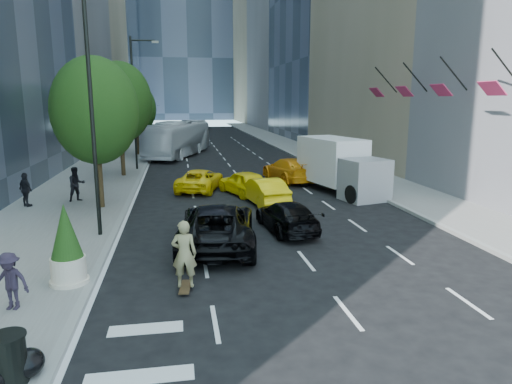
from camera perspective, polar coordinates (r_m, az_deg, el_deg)
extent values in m
plane|color=black|center=(15.94, 2.77, -8.79)|extent=(160.00, 160.00, 0.00)
cube|color=slate|center=(45.28, -16.97, 4.11)|extent=(6.00, 120.00, 0.15)
cube|color=slate|center=(46.84, 6.82, 4.76)|extent=(4.00, 120.00, 0.15)
cube|color=#83795B|center=(117.02, 3.08, 21.09)|extent=(20.00, 24.00, 50.00)
cylinder|color=black|center=(18.87, -19.87, 9.70)|extent=(0.16, 0.16, 10.00)
cylinder|color=black|center=(36.73, -15.03, 10.55)|extent=(0.16, 0.16, 10.00)
cylinder|color=black|center=(36.91, -13.97, 17.93)|extent=(1.80, 0.12, 0.12)
cube|color=#99998C|center=(36.86, -12.50, 17.85)|extent=(0.50, 0.22, 0.15)
cylinder|color=black|center=(24.21, -18.95, 1.86)|extent=(0.30, 0.30, 3.15)
ellipsoid|color=black|center=(23.92, -19.46, 9.57)|extent=(4.20, 4.20, 5.25)
cylinder|color=black|center=(34.02, -16.36, 4.83)|extent=(0.30, 0.30, 3.38)
ellipsoid|color=black|center=(33.81, -16.70, 10.71)|extent=(4.50, 4.50, 5.62)
cylinder|color=black|center=(46.91, -14.59, 6.37)|extent=(0.30, 0.30, 2.93)
ellipsoid|color=black|center=(46.76, -14.78, 10.06)|extent=(3.90, 3.90, 4.88)
cylinder|color=black|center=(54.75, -13.14, 8.32)|extent=(0.14, 0.14, 5.20)
imported|color=black|center=(54.69, -13.21, 10.00)|extent=(2.48, 0.53, 1.00)
cylinder|color=black|center=(23.56, 28.88, 13.35)|extent=(1.75, 0.08, 1.75)
cube|color=#AE2851|center=(23.14, 27.39, 11.44)|extent=(0.64, 1.30, 0.64)
cylinder|color=black|center=(26.83, 23.48, 13.43)|extent=(1.75, 0.08, 1.75)
cube|color=#AE2851|center=(26.46, 22.12, 11.72)|extent=(0.64, 1.30, 0.64)
cylinder|color=black|center=(30.27, 19.27, 13.40)|extent=(1.75, 0.08, 1.75)
cube|color=#AE2851|center=(29.95, 18.05, 11.88)|extent=(0.64, 1.30, 0.64)
cylinder|color=black|center=(33.84, 15.94, 13.34)|extent=(1.75, 0.08, 1.75)
cube|color=#AE2851|center=(33.55, 14.84, 11.96)|extent=(0.64, 1.30, 0.64)
imported|color=#8B8357|center=(13.51, -8.95, -8.20)|extent=(0.78, 0.55, 2.00)
imported|color=black|center=(17.41, -4.87, -4.17)|extent=(3.45, 6.26, 1.66)
imported|color=black|center=(19.48, 3.87, -3.04)|extent=(2.25, 4.56, 1.27)
imported|color=yellow|center=(26.79, -1.48, 1.20)|extent=(3.09, 4.59, 1.45)
imported|color=yellow|center=(24.48, 0.99, 0.18)|extent=(2.19, 4.50, 1.42)
imported|color=yellow|center=(28.26, -7.01, 1.52)|extent=(3.46, 5.17, 1.32)
imported|color=#FF9C0D|center=(31.36, 4.17, 2.82)|extent=(3.21, 5.80, 1.59)
imported|color=white|center=(45.66, -9.67, 6.57)|extent=(6.77, 12.56, 3.43)
cube|color=white|center=(28.58, 9.46, 3.98)|extent=(3.40, 5.04, 2.70)
cube|color=gray|center=(25.91, 13.44, 1.48)|extent=(2.70, 2.48, 2.30)
cylinder|color=black|center=(25.10, 11.98, -0.28)|extent=(0.57, 1.06, 1.00)
cylinder|color=black|center=(26.35, 15.73, 0.09)|extent=(0.57, 1.06, 1.00)
cylinder|color=black|center=(29.61, 5.99, 1.69)|extent=(0.57, 1.06, 1.00)
cylinder|color=black|center=(30.67, 9.43, 1.94)|extent=(0.57, 1.06, 1.00)
imported|color=black|center=(26.16, -21.53, 0.92)|extent=(1.13, 1.05, 1.85)
imported|color=black|center=(25.90, -26.84, 0.25)|extent=(1.03, 1.01, 1.74)
imported|color=#271E2E|center=(13.57, -28.40, -9.78)|extent=(1.11, 0.81, 1.54)
cylinder|color=black|center=(10.43, -28.48, -18.00)|extent=(0.64, 0.64, 0.96)
cylinder|color=beige|center=(14.82, -22.37, -8.99)|extent=(1.01, 1.01, 0.81)
cone|color=black|center=(14.46, -22.73, -4.47)|extent=(0.91, 0.91, 1.62)
ellipsoid|color=black|center=(10.62, -26.66, -18.55)|extent=(0.64, 0.71, 0.55)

